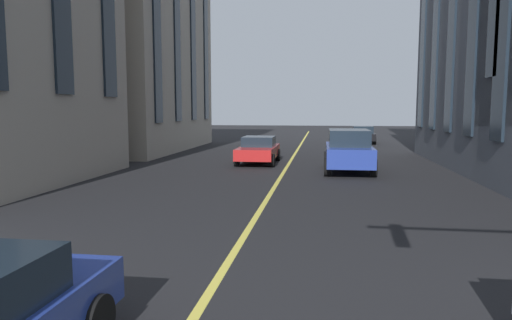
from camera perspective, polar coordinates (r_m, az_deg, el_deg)
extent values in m
cube|color=#D8C64C|center=(18.59, 2.86, -2.36)|extent=(80.00, 0.16, 0.01)
cube|color=#B21E1E|center=(23.96, 0.29, 1.01)|extent=(4.40, 1.80, 0.55)
cube|color=#19232D|center=(24.13, 0.36, 2.30)|extent=(1.85, 1.58, 0.50)
cylinder|color=black|center=(22.45, 1.97, -0.05)|extent=(0.64, 0.22, 0.64)
cylinder|color=black|center=(22.70, -2.37, 0.01)|extent=(0.64, 0.22, 0.64)
cylinder|color=black|center=(25.32, 2.68, 0.66)|extent=(0.64, 0.22, 0.64)
cylinder|color=black|center=(25.54, -1.19, 0.72)|extent=(0.64, 0.22, 0.64)
cube|color=navy|center=(21.11, 11.23, 0.68)|extent=(4.70, 1.95, 0.80)
cube|color=#19232D|center=(21.06, 11.27, 2.72)|extent=(2.59, 1.72, 0.70)
cylinder|color=black|center=(22.67, 8.63, 0.09)|extent=(0.76, 0.27, 0.76)
cylinder|color=black|center=(22.76, 13.35, 0.02)|extent=(0.76, 0.27, 0.76)
cylinder|color=black|center=(19.59, 8.71, -0.87)|extent=(0.76, 0.27, 0.76)
cylinder|color=black|center=(19.70, 14.16, -0.95)|extent=(0.76, 0.27, 0.76)
cube|color=black|center=(38.86, 12.87, 2.85)|extent=(3.90, 1.75, 0.55)
cube|color=#19232D|center=(38.64, 12.92, 3.65)|extent=(1.64, 1.54, 0.55)
cylinder|color=black|center=(40.10, 11.52, 2.59)|extent=(0.60, 0.21, 0.60)
cylinder|color=black|center=(40.24, 13.91, 2.54)|extent=(0.60, 0.21, 0.60)
cylinder|color=black|center=(37.54, 11.75, 2.34)|extent=(0.60, 0.21, 0.60)
cylinder|color=black|center=(37.68, 14.30, 2.29)|extent=(0.60, 0.21, 0.60)
cube|color=#A89E8E|center=(34.33, -17.59, 13.29)|extent=(14.60, 10.82, 14.31)
cube|color=#19232D|center=(27.29, -12.02, 15.94)|extent=(1.10, 0.10, 10.87)
cube|color=#19232D|center=(30.71, -9.60, 14.89)|extent=(1.10, 0.10, 10.87)
cube|color=#19232D|center=(34.17, -7.69, 14.04)|extent=(1.10, 0.10, 10.87)
cube|color=#19232D|center=(37.67, -6.14, 13.33)|extent=(1.10, 0.10, 10.87)
cube|color=#19232D|center=(20.85, 25.04, 15.56)|extent=(1.10, 0.10, 9.30)
cube|color=#19232D|center=(23.83, 22.79, 14.41)|extent=(1.10, 0.10, 9.30)
cube|color=#19232D|center=(26.84, 21.07, 13.51)|extent=(1.10, 0.10, 9.30)
cube|color=#19232D|center=(29.88, 19.70, 12.78)|extent=(1.10, 0.10, 9.30)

